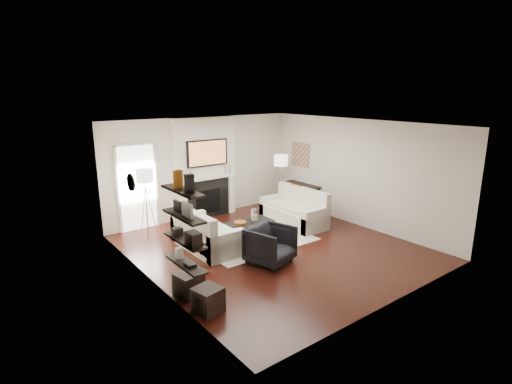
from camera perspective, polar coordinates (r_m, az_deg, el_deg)
room_envelope at (r=8.49m, az=2.45°, el=0.51°), size 6.00×6.00×6.00m
chimney_breast at (r=10.81m, az=-7.34°, el=3.41°), size 1.80×0.25×2.70m
fireplace_surround at (r=10.88m, az=-6.84°, el=-0.99°), size 1.30×0.02×1.04m
firebox at (r=10.90m, az=-6.82°, el=-1.35°), size 0.75×0.02×0.65m
mantel_pilaster_l at (r=10.52m, az=-10.14°, el=-1.49°), size 0.12×0.08×1.10m
mantel_pilaster_r at (r=11.22m, az=-3.60°, el=-0.29°), size 0.12×0.08×1.10m
mantel_shelf at (r=10.70m, az=-6.80°, el=2.05°), size 1.70×0.18×0.07m
tv_body at (r=10.60m, az=-6.97°, el=5.56°), size 1.20×0.06×0.70m
tv_screen at (r=10.57m, az=-6.88°, el=5.54°), size 1.10×0.00×0.62m
candlestick_l_tall at (r=10.41m, az=-9.46°, el=2.65°), size 0.04×0.04×0.30m
candlestick_l_short at (r=10.36m, az=-10.09°, el=2.40°), size 0.04×0.04×0.24m
candlestick_r_tall at (r=10.95m, az=-4.38°, el=3.39°), size 0.04×0.04×0.30m
candlestick_r_short at (r=11.03m, az=-3.81°, el=3.32°), size 0.04×0.04×0.24m
hallway_panel at (r=10.20m, az=-16.60°, el=0.53°), size 0.90×0.02×2.10m
door_trim_l at (r=10.03m, az=-19.11°, el=0.11°), size 0.06×0.06×2.16m
door_trim_r at (r=10.35m, az=-14.09°, el=0.90°), size 0.06×0.06×2.16m
door_trim_top at (r=9.99m, az=-17.00°, el=6.54°), size 1.02×0.06×0.06m
rug at (r=9.38m, az=-0.73°, el=-6.73°), size 2.60×2.00×0.01m
loveseat_left_base at (r=8.88m, az=-7.10°, el=-6.67°), size 0.85×1.80×0.42m
loveseat_left_back at (r=8.62m, az=-9.09°, el=-5.17°), size 0.18×1.80×0.80m
loveseat_left_arm_n at (r=8.21m, az=-4.23°, el=-7.74°), size 0.85×0.18×0.60m
loveseat_left_arm_s at (r=9.52m, az=-9.59°, el=-4.73°), size 0.85×0.18×0.60m
loveseat_left_cushion at (r=8.82m, az=-6.87°, el=-5.03°), size 0.63×1.44×0.10m
pillow_left_orange at (r=8.81m, az=-10.07°, el=-3.38°), size 0.10×0.42×0.42m
pillow_left_charcoal at (r=8.31m, az=-8.15°, el=-4.47°), size 0.10×0.40×0.40m
loveseat_right_base at (r=10.39m, az=5.36°, el=-3.47°), size 0.85×1.80×0.42m
loveseat_right_back at (r=10.52m, az=6.74°, el=-1.49°), size 0.18×1.80×0.80m
loveseat_right_arm_n at (r=9.82m, az=8.57°, el=-4.10°), size 0.85×0.18×0.60m
loveseat_right_arm_s at (r=10.95m, az=2.50°, el=-2.00°), size 0.85×0.18×0.60m
loveseat_right_cushion at (r=10.28m, az=5.18°, el=-2.15°), size 0.63×1.44×0.10m
pillow_right_orange at (r=10.68m, az=5.66°, el=-0.09°), size 0.10×0.42×0.42m
pillow_right_charcoal at (r=10.27m, az=7.93°, el=-0.81°), size 0.10×0.40×0.40m
coffee_table at (r=9.28m, az=-1.01°, el=-4.38°), size 1.10×0.55×0.04m
coffee_leg_nw at (r=8.91m, az=-2.77°, el=-6.64°), size 0.02×0.02×0.38m
coffee_leg_ne at (r=9.48m, az=2.23°, el=-5.33°), size 0.02×0.02×0.38m
coffee_leg_sw at (r=9.26m, az=-4.33°, el=-5.85°), size 0.02×0.02×0.38m
coffee_leg_se at (r=9.80m, az=0.59°, el=-4.64°), size 0.02×0.02×0.38m
hurricane_glass at (r=9.32m, az=-0.27°, el=-3.27°), size 0.15×0.15×0.27m
hurricane_candle at (r=9.34m, az=-0.27°, el=-3.65°), size 0.09×0.09×0.14m
copper_bowl at (r=9.13m, az=-2.28°, el=-4.41°), size 0.29×0.29×0.05m
armchair at (r=8.03m, az=2.07°, el=-7.31°), size 0.99×0.95×0.83m
lamp_left_post at (r=9.83m, az=-15.30°, el=-2.60°), size 0.02×0.02×1.20m
lamp_left_shade at (r=9.63m, az=-15.63°, el=2.25°), size 0.40×0.40×0.30m
lamp_left_leg_a at (r=9.87m, az=-14.71°, el=-2.49°), size 0.25×0.02×1.23m
lamp_left_leg_b at (r=9.90m, az=-15.81°, el=-2.52°), size 0.14×0.22×1.23m
lamp_left_leg_c at (r=9.73m, az=-15.39°, el=-2.78°), size 0.14×0.22×1.23m
lamp_right_post at (r=11.54m, az=3.51°, el=0.38°), size 0.02×0.02×1.20m
lamp_right_shade at (r=11.36m, az=3.57°, el=4.54°), size 0.40×0.40×0.30m
lamp_right_leg_a at (r=11.61m, az=3.92°, el=0.46°), size 0.25×0.02×1.23m
lamp_right_leg_b at (r=11.57m, az=2.99°, el=0.43°), size 0.14×0.22×1.23m
lamp_right_leg_c at (r=11.43m, az=3.61°, el=0.25°), size 0.14×0.22×1.23m
console_top at (r=11.59m, az=6.62°, el=1.04°), size 0.35×1.20×0.04m
console_leg_n at (r=11.31m, az=8.49°, el=-1.33°), size 0.30×0.04×0.71m
console_leg_s at (r=12.07m, az=4.77°, el=-0.21°), size 0.30×0.04×0.71m
wall_art at (r=11.74m, az=6.36°, el=5.30°), size 0.03×0.70×0.70m
shelf_bottom at (r=6.54m, az=-9.98°, el=-10.09°), size 0.25×1.00×0.03m
shelf_lower at (r=6.38m, az=-10.14°, el=-6.82°), size 0.25×1.00×0.04m
shelf_upper at (r=6.25m, az=-10.30°, el=-3.40°), size 0.25×1.00×0.04m
shelf_top at (r=6.14m, az=-10.46°, el=0.16°), size 0.25×1.00×0.04m
decor_magfile_a at (r=5.91m, az=-9.51°, el=1.20°), size 0.12×0.10×0.28m
decor_magfile_b at (r=6.22m, az=-11.08°, el=1.80°), size 0.12×0.10×0.28m
decor_frame_a at (r=6.11m, az=-9.80°, el=-2.56°), size 0.04×0.30×0.22m
decor_frame_b at (r=6.39m, az=-11.16°, el=-2.03°), size 0.04×0.22×0.18m
decor_wine_rack at (r=6.10m, az=-8.93°, el=-6.60°), size 0.18×0.25×0.20m
decor_box_small at (r=6.56m, az=-11.15°, el=-5.55°), size 0.15×0.12×0.12m
decor_books at (r=6.40m, az=-9.40°, el=-10.19°), size 0.14×0.20×0.05m
decor_box_tall at (r=6.69m, az=-10.95°, el=-8.57°), size 0.10×0.10×0.18m
clock_rim at (r=7.85m, az=-17.44°, el=1.33°), size 0.04×0.34×0.34m
clock_face at (r=7.86m, az=-17.27°, el=1.35°), size 0.01×0.29×0.29m
ottoman_near at (r=7.00m, az=-9.60°, el=-12.88°), size 0.46×0.46×0.40m
ottoman_far at (r=6.51m, az=-6.88°, el=-15.02°), size 0.47×0.47×0.40m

